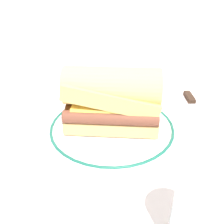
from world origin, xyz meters
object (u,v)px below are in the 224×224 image
(sausage_sandwich, at_px, (112,98))
(butter_knife, at_px, (194,105))
(drinking_glass, at_px, (199,221))
(plate, at_px, (112,128))

(sausage_sandwich, bearing_deg, butter_knife, 31.23)
(drinking_glass, bearing_deg, sausage_sandwich, 98.08)
(plate, distance_m, drinking_glass, 0.27)
(drinking_glass, bearing_deg, butter_knife, 60.14)
(butter_knife, bearing_deg, plate, -166.54)
(plate, xyz_separation_m, drinking_glass, (0.04, -0.26, 0.04))
(drinking_glass, relative_size, butter_knife, 0.69)
(plate, height_order, butter_knife, plate)
(plate, relative_size, butter_knife, 1.72)
(plate, distance_m, butter_knife, 0.22)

